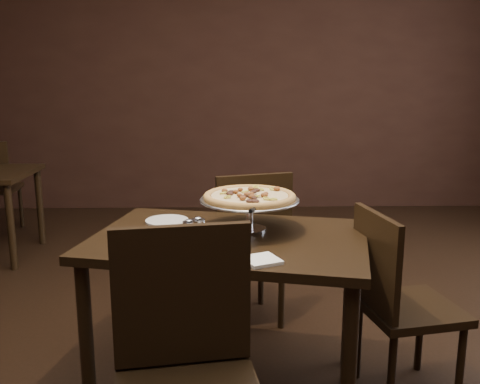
{
  "coord_description": "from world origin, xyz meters",
  "views": [
    {
      "loc": [
        -0.03,
        -2.41,
        1.48
      ],
      "look_at": [
        0.03,
        -0.04,
        0.96
      ],
      "focal_mm": 40.0,
      "sensor_mm": 36.0,
      "label": 1
    }
  ],
  "objects": [
    {
      "name": "napkin_stack",
      "position": [
        0.1,
        -0.43,
        0.77
      ],
      "size": [
        0.17,
        0.17,
        0.01
      ],
      "primitive_type": "cube",
      "rotation": [
        0.0,
        0.0,
        0.41
      ],
      "color": "white",
      "rests_on": "dining_table"
    },
    {
      "name": "packet_caddy",
      "position": [
        -0.38,
        -0.21,
        0.79
      ],
      "size": [
        0.08,
        0.08,
        0.07
      ],
      "rotation": [
        0.0,
        0.0,
        0.25
      ],
      "color": "black",
      "rests_on": "dining_table"
    },
    {
      "name": "dining_table",
      "position": [
        -0.02,
        -0.09,
        0.66
      ],
      "size": [
        1.38,
        1.07,
        0.77
      ],
      "rotation": [
        0.0,
        0.0,
        -0.22
      ],
      "color": "black",
      "rests_on": "ground"
    },
    {
      "name": "room",
      "position": [
        0.06,
        0.03,
        1.4
      ],
      "size": [
        6.04,
        7.04,
        2.84
      ],
      "color": "black",
      "rests_on": "ground"
    },
    {
      "name": "parmesan_shaker",
      "position": [
        -0.2,
        -0.15,
        0.81
      ],
      "size": [
        0.06,
        0.06,
        0.1
      ],
      "color": "beige",
      "rests_on": "dining_table"
    },
    {
      "name": "pizza_stand",
      "position": [
        0.07,
        0.01,
        0.92
      ],
      "size": [
        0.47,
        0.47,
        0.19
      ],
      "color": "silver",
      "rests_on": "dining_table"
    },
    {
      "name": "plate_left",
      "position": [
        -0.33,
        0.16,
        0.77
      ],
      "size": [
        0.21,
        0.21,
        0.01
      ],
      "primitive_type": "cylinder",
      "color": "silver",
      "rests_on": "dining_table"
    },
    {
      "name": "chair_far",
      "position": [
        0.09,
        0.58,
        0.52
      ],
      "size": [
        0.55,
        0.55,
        0.95
      ],
      "rotation": [
        0.0,
        0.0,
        3.43
      ],
      "color": "black",
      "rests_on": "ground"
    },
    {
      "name": "chair_side",
      "position": [
        0.74,
        -0.16,
        0.49
      ],
      "size": [
        0.49,
        0.49,
        0.89
      ],
      "rotation": [
        0.0,
        0.0,
        1.77
      ],
      "color": "black",
      "rests_on": "ground"
    },
    {
      "name": "chair_near",
      "position": [
        -0.16,
        -0.85,
        0.55
      ],
      "size": [
        0.54,
        0.54,
        1.0
      ],
      "rotation": [
        0.0,
        0.0,
        0.16
      ],
      "color": "black",
      "rests_on": "ground"
    },
    {
      "name": "plate_near",
      "position": [
        -0.06,
        -0.41,
        0.77
      ],
      "size": [
        0.22,
        0.22,
        0.01
      ],
      "primitive_type": "cylinder",
      "color": "silver",
      "rests_on": "dining_table"
    },
    {
      "name": "pepper_flake_shaker",
      "position": [
        -0.16,
        -0.15,
        0.82
      ],
      "size": [
        0.06,
        0.06,
        0.11
      ],
      "color": "maroon",
      "rests_on": "dining_table"
    },
    {
      "name": "serving_spatula",
      "position": [
        0.09,
        -0.19,
        0.92
      ],
      "size": [
        0.14,
        0.14,
        0.02
      ],
      "rotation": [
        0.0,
        0.0,
        -0.36
      ],
      "color": "silver",
      "rests_on": "pizza_stand"
    }
  ]
}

